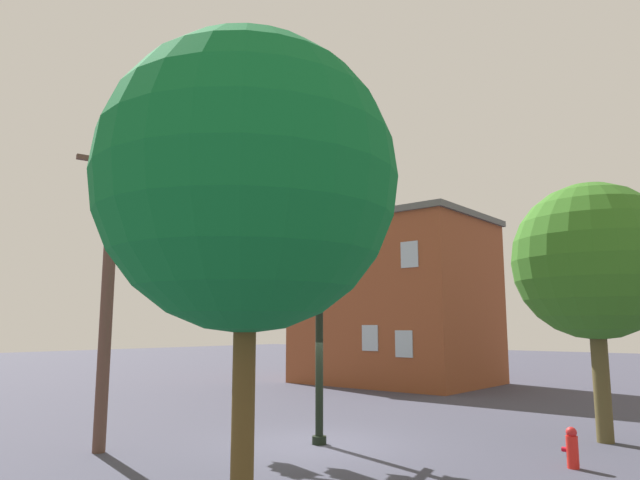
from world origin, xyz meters
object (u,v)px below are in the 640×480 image
object	(u,v)px
utility_pole	(108,285)
brick_building	(395,301)
fire_hydrant	(572,448)
tree_near	(248,183)
signal_pole_assembly	(271,265)
tree_mid	(593,261)

from	to	relation	value
utility_pole	brick_building	xyz separation A→B (m)	(3.60, -18.61, 0.35)
utility_pole	fire_hydrant	world-z (taller)	utility_pole
utility_pole	tree_near	xyz separation A→B (m)	(-6.42, 1.42, 1.21)
signal_pole_assembly	utility_pole	xyz separation A→B (m)	(1.98, 3.60, -0.64)
tree_mid	signal_pole_assembly	bearing A→B (deg)	37.47
tree_mid	brick_building	world-z (taller)	brick_building
fire_hydrant	tree_mid	world-z (taller)	tree_mid
fire_hydrant	tree_mid	bearing A→B (deg)	-86.89
brick_building	tree_near	bearing A→B (deg)	116.57
fire_hydrant	signal_pole_assembly	bearing A→B (deg)	15.14
tree_mid	utility_pole	bearing A→B (deg)	45.13
tree_mid	brick_building	size ratio (longest dim) A/B	0.70
tree_near	brick_building	bearing A→B (deg)	-63.43
fire_hydrant	brick_building	bearing A→B (deg)	-46.25
utility_pole	fire_hydrant	bearing A→B (deg)	-148.48
utility_pole	brick_building	world-z (taller)	brick_building
tree_near	tree_mid	distance (m)	10.52
utility_pole	signal_pole_assembly	bearing A→B (deg)	-118.72
utility_pole	tree_mid	distance (m)	12.46
signal_pole_assembly	tree_mid	bearing A→B (deg)	-142.53
utility_pole	tree_near	distance (m)	6.68
brick_building	fire_hydrant	bearing A→B (deg)	133.75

